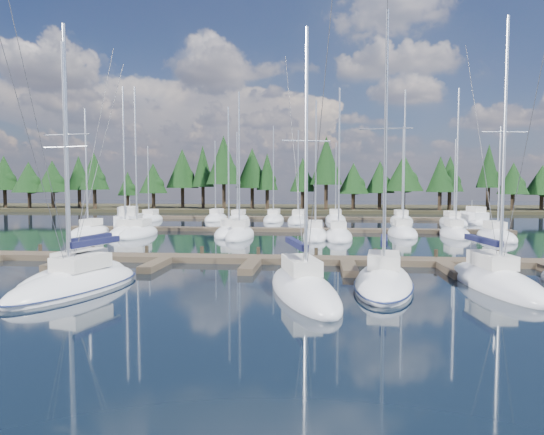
# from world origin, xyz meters

# --- Properties ---
(ground) EXTENTS (260.00, 260.00, 0.00)m
(ground) POSITION_xyz_m (0.00, 30.00, 0.00)
(ground) COLOR black
(ground) RESTS_ON ground
(far_shore) EXTENTS (220.00, 30.00, 0.60)m
(far_shore) POSITION_xyz_m (0.00, 90.00, 0.30)
(far_shore) COLOR #2E2A19
(far_shore) RESTS_ON ground
(main_dock) EXTENTS (44.00, 6.13, 0.90)m
(main_dock) POSITION_xyz_m (0.00, 17.36, 0.20)
(main_dock) COLOR #4D4130
(main_dock) RESTS_ON ground
(back_docks) EXTENTS (50.00, 21.80, 0.40)m
(back_docks) POSITION_xyz_m (0.00, 49.58, 0.20)
(back_docks) COLOR #4D4130
(back_docks) RESTS_ON ground
(front_sailboat_1) EXTENTS (5.09, 9.32, 12.69)m
(front_sailboat_1) POSITION_xyz_m (-7.67, 8.33, 0.27)
(front_sailboat_1) COLOR silver
(front_sailboat_1) RESTS_ON ground
(front_sailboat_2) EXTENTS (4.12, 8.80, 14.08)m
(front_sailboat_2) POSITION_xyz_m (-8.55, 10.01, 0.29)
(front_sailboat_2) COLOR silver
(front_sailboat_2) RESTS_ON ground
(front_sailboat_3) EXTENTS (4.90, 9.85, 13.05)m
(front_sailboat_3) POSITION_xyz_m (3.48, 8.56, 0.28)
(front_sailboat_3) COLOR silver
(front_sailboat_3) RESTS_ON ground
(front_sailboat_4) EXTENTS (4.09, 9.19, 14.41)m
(front_sailboat_4) POSITION_xyz_m (7.47, 10.58, 0.29)
(front_sailboat_4) COLOR silver
(front_sailboat_4) RESTS_ON ground
(front_sailboat_5) EXTENTS (3.59, 9.44, 14.10)m
(front_sailboat_5) POSITION_xyz_m (13.10, 11.12, 0.29)
(front_sailboat_5) COLOR silver
(front_sailboat_5) RESTS_ON ground
(back_sailboat_rows) EXTENTS (45.42, 33.05, 15.92)m
(back_sailboat_rows) POSITION_xyz_m (0.43, 45.04, 0.27)
(back_sailboat_rows) COLOR silver
(back_sailboat_rows) RESTS_ON ground
(motor_yacht_left) EXTENTS (5.48, 10.03, 4.78)m
(motor_yacht_left) POSITION_xyz_m (-16.43, 36.47, 0.52)
(motor_yacht_left) COLOR silver
(motor_yacht_left) RESTS_ON ground
(motor_yacht_right) EXTENTS (3.80, 8.16, 3.91)m
(motor_yacht_right) POSITION_xyz_m (24.90, 53.21, 0.44)
(motor_yacht_right) COLOR silver
(motor_yacht_right) RESTS_ON ground
(tree_line) EXTENTS (184.88, 11.82, 14.24)m
(tree_line) POSITION_xyz_m (-0.86, 80.19, 7.39)
(tree_line) COLOR black
(tree_line) RESTS_ON far_shore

